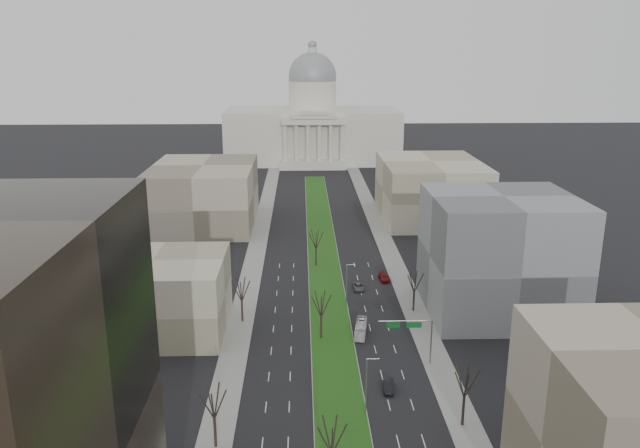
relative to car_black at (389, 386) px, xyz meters
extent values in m
plane|color=black|center=(-8.00, 58.22, -0.72)|extent=(600.00, 600.00, 0.00)
cube|color=#999993|center=(-8.00, 57.22, -0.64)|extent=(8.00, 222.00, 0.15)
cube|color=#235115|center=(-8.00, 57.22, -0.55)|extent=(7.70, 221.70, 0.06)
cube|color=gray|center=(-25.50, 33.22, -0.64)|extent=(5.00, 330.00, 0.15)
cube|color=gray|center=(9.50, 33.22, -0.64)|extent=(5.00, 330.00, 0.15)
cube|color=beige|center=(-8.00, 208.22, 11.28)|extent=(80.00, 40.00, 24.00)
cube|color=beige|center=(-8.00, 185.22, 1.28)|extent=(30.00, 6.00, 4.00)
cube|color=beige|center=(-8.00, 185.22, 20.28)|extent=(28.00, 5.00, 2.50)
cube|color=beige|center=(-8.00, 185.22, 22.28)|extent=(20.00, 5.00, 1.80)
cube|color=beige|center=(-8.00, 185.22, 23.88)|extent=(12.00, 5.00, 1.60)
cylinder|color=beige|center=(-8.00, 208.22, 29.28)|extent=(22.00, 22.00, 14.00)
sphere|color=gray|center=(-8.00, 208.22, 38.28)|extent=(22.00, 22.00, 22.00)
cylinder|color=beige|center=(-8.00, 208.22, 49.28)|extent=(4.00, 4.00, 4.00)
sphere|color=gray|center=(-8.00, 208.22, 52.28)|extent=(4.00, 4.00, 4.00)
cylinder|color=beige|center=(-20.50, 185.22, 11.28)|extent=(2.00, 2.00, 16.00)
cylinder|color=beige|center=(-15.50, 185.22, 11.28)|extent=(2.00, 2.00, 16.00)
cylinder|color=beige|center=(-10.50, 185.22, 11.28)|extent=(2.00, 2.00, 16.00)
cylinder|color=beige|center=(-5.50, 185.22, 11.28)|extent=(2.00, 2.00, 16.00)
cylinder|color=beige|center=(-0.50, 185.22, 11.28)|extent=(2.00, 2.00, 16.00)
cylinder|color=beige|center=(4.50, 185.22, 11.28)|extent=(2.00, 2.00, 16.00)
cube|color=#9D967A|center=(-41.00, 23.22, 6.28)|extent=(26.00, 22.00, 14.00)
cube|color=slate|center=(26.00, 30.22, 11.28)|extent=(28.00, 26.00, 24.00)
cube|color=gray|center=(-43.00, 98.22, 8.28)|extent=(30.00, 40.00, 18.00)
cube|color=#9D967A|center=(27.00, 103.22, 8.28)|extent=(30.00, 40.00, 18.00)
cylinder|color=black|center=(-25.20, -13.78, 1.44)|extent=(0.40, 0.40, 4.32)
cylinder|color=black|center=(-25.20, 26.22, 1.39)|extent=(0.40, 0.40, 4.22)
cylinder|color=black|center=(9.20, -9.78, 1.49)|extent=(0.40, 0.40, 4.42)
cylinder|color=black|center=(9.20, 30.22, 1.30)|extent=(0.40, 0.40, 4.03)
cylinder|color=black|center=(-10.00, 18.22, 1.44)|extent=(0.40, 0.40, 4.32)
cylinder|color=black|center=(-10.00, 58.22, 1.44)|extent=(0.40, 0.40, 4.32)
cylinder|color=gray|center=(-4.30, -6.78, 3.78)|extent=(0.20, 0.20, 9.00)
cylinder|color=gray|center=(-3.40, -6.78, 8.38)|extent=(1.80, 0.12, 0.12)
cylinder|color=gray|center=(-4.30, 33.22, 3.78)|extent=(0.20, 0.20, 9.00)
cylinder|color=gray|center=(-3.40, 33.22, 8.38)|extent=(1.80, 0.12, 0.12)
cylinder|color=gray|center=(8.20, 8.22, 3.28)|extent=(0.24, 0.24, 8.00)
cylinder|color=gray|center=(3.70, 8.22, 7.28)|extent=(9.00, 0.18, 0.18)
cube|color=#0C591E|center=(5.20, 8.30, 6.48)|extent=(2.60, 0.08, 1.00)
cube|color=#0C591E|center=(1.70, 8.30, 6.48)|extent=(2.20, 0.08, 1.00)
imported|color=black|center=(0.00, 0.00, 0.00)|extent=(2.00, 4.51, 1.44)
imported|color=maroon|center=(5.50, 47.99, 0.02)|extent=(2.44, 5.21, 1.47)
imported|color=#505158|center=(-0.95, 42.41, -0.05)|extent=(2.27, 4.83, 1.34)
imported|color=white|center=(-2.50, 20.08, 0.42)|extent=(3.21, 8.38, 2.28)
camera|label=1|loc=(-13.37, -86.61, 51.01)|focal=35.00mm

